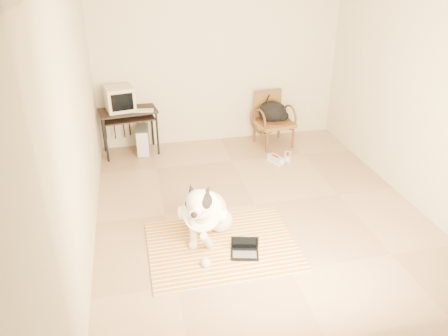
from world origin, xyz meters
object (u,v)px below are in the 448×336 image
object	(u,v)px
dog	(205,213)
rattan_chair	(273,119)
laptop	(245,249)
computer_desk	(128,117)
backpack	(274,113)
pc_tower	(143,140)
crt_monitor	(120,99)

from	to	relation	value
dog	rattan_chair	bearing A→B (deg)	57.09
laptop	computer_desk	size ratio (longest dim) A/B	0.37
dog	backpack	distance (m)	2.89
dog	pc_tower	xyz separation A→B (m)	(-0.57, 2.54, -0.13)
dog	computer_desk	distance (m)	2.67
dog	pc_tower	distance (m)	2.61
pc_tower	laptop	bearing A→B (deg)	-72.56
computer_desk	crt_monitor	distance (m)	0.31
dog	computer_desk	xyz separation A→B (m)	(-0.76, 2.55, 0.29)
computer_desk	crt_monitor	xyz separation A→B (m)	(-0.10, 0.03, 0.29)
laptop	pc_tower	world-z (taller)	pc_tower
backpack	dog	bearing A→B (deg)	-123.37
dog	backpack	world-z (taller)	dog
backpack	laptop	bearing A→B (deg)	-113.65
crt_monitor	backpack	xyz separation A→B (m)	(2.44, -0.17, -0.35)
laptop	dog	bearing A→B (deg)	131.79
crt_monitor	rattan_chair	xyz separation A→B (m)	(2.44, -0.14, -0.48)
laptop	backpack	world-z (taller)	backpack
computer_desk	pc_tower	xyz separation A→B (m)	(0.19, -0.00, -0.42)
pc_tower	crt_monitor	bearing A→B (deg)	173.07
laptop	pc_tower	bearing A→B (deg)	107.44
laptop	computer_desk	distance (m)	3.20
dog	laptop	world-z (taller)	dog
rattan_chair	backpack	world-z (taller)	rattan_chair
pc_tower	rattan_chair	size ratio (longest dim) A/B	0.53
computer_desk	crt_monitor	world-z (taller)	crt_monitor
laptop	rattan_chair	size ratio (longest dim) A/B	0.39
dog	laptop	xyz separation A→B (m)	(0.36, -0.40, -0.27)
computer_desk	backpack	bearing A→B (deg)	-3.42
dog	rattan_chair	distance (m)	2.91
laptop	rattan_chair	bearing A→B (deg)	66.71
pc_tower	rattan_chair	world-z (taller)	rattan_chair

